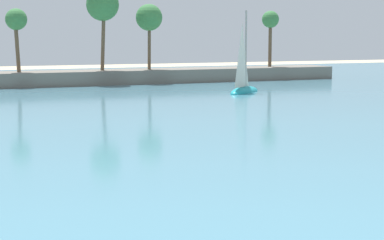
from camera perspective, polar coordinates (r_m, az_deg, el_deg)
sea at (r=66.38m, az=-16.71°, el=1.93°), size 220.00×106.21×0.06m
sailboat_toward_headland at (r=69.04m, az=4.65°, el=3.16°), size 6.15×5.74×9.40m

